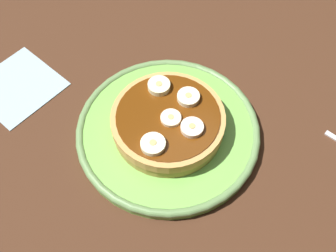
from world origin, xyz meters
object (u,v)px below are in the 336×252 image
(pancake_stack, at_px, (168,124))
(banana_slice_4, at_px, (159,86))
(plate, at_px, (168,131))
(banana_slice_2, at_px, (153,144))
(banana_slice_0, at_px, (170,119))
(banana_slice_3, at_px, (192,128))
(napkin, at_px, (18,86))
(banana_slice_1, at_px, (188,97))

(pancake_stack, distance_m, banana_slice_4, 0.05)
(plate, xyz_separation_m, banana_slice_2, (-0.03, 0.04, 0.04))
(banana_slice_0, bearing_deg, banana_slice_3, -150.97)
(banana_slice_0, height_order, napkin, banana_slice_0)
(banana_slice_2, bearing_deg, banana_slice_1, -66.91)
(banana_slice_0, height_order, banana_slice_1, banana_slice_1)
(plate, height_order, banana_slice_2, banana_slice_2)
(banana_slice_0, relative_size, napkin, 0.24)
(banana_slice_0, relative_size, banana_slice_1, 0.89)
(banana_slice_1, bearing_deg, pancake_stack, 103.38)
(plate, relative_size, pancake_stack, 1.64)
(banana_slice_2, height_order, napkin, banana_slice_2)
(banana_slice_1, relative_size, banana_slice_3, 1.02)
(plate, distance_m, banana_slice_1, 0.05)
(banana_slice_3, height_order, napkin, banana_slice_3)
(banana_slice_0, relative_size, banana_slice_4, 0.88)
(banana_slice_1, xyz_separation_m, banana_slice_3, (-0.04, 0.02, -0.00))
(plate, bearing_deg, banana_slice_4, -19.89)
(napkin, bearing_deg, banana_slice_4, -135.26)
(banana_slice_4, bearing_deg, banana_slice_3, 177.97)
(banana_slice_0, bearing_deg, napkin, 33.27)
(pancake_stack, xyz_separation_m, banana_slice_2, (-0.02, 0.04, 0.02))
(plate, height_order, banana_slice_0, banana_slice_0)
(banana_slice_0, xyz_separation_m, banana_slice_4, (0.05, -0.02, 0.00))
(pancake_stack, bearing_deg, banana_slice_2, 121.61)
(banana_slice_2, bearing_deg, banana_slice_4, -38.71)
(pancake_stack, relative_size, napkin, 1.36)
(banana_slice_3, bearing_deg, banana_slice_0, 29.03)
(plate, bearing_deg, banana_slice_3, -158.67)
(banana_slice_4, bearing_deg, plate, 160.11)
(pancake_stack, relative_size, banana_slice_3, 5.20)
(banana_slice_1, relative_size, napkin, 0.27)
(plate, distance_m, pancake_stack, 0.02)
(banana_slice_1, distance_m, napkin, 0.26)
(plate, bearing_deg, napkin, 34.51)
(banana_slice_2, relative_size, napkin, 0.28)
(pancake_stack, height_order, banana_slice_2, banana_slice_2)
(banana_slice_2, bearing_deg, banana_slice_3, -98.07)
(banana_slice_0, xyz_separation_m, banana_slice_3, (-0.03, -0.02, 0.00))
(pancake_stack, bearing_deg, banana_slice_1, -76.62)
(banana_slice_0, relative_size, banana_slice_2, 0.85)
(banana_slice_1, height_order, banana_slice_3, same)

